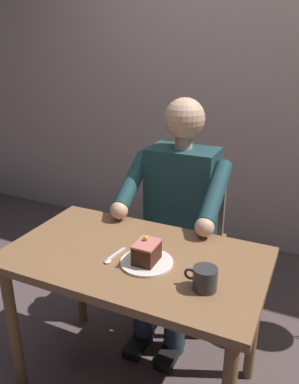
# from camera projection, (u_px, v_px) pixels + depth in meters

# --- Properties ---
(ground_plane) EXTENTS (14.00, 14.00, 0.00)m
(ground_plane) POSITION_uv_depth(u_px,v_px,m) (137.00, 380.00, 1.84)
(ground_plane) COLOR #524141
(cafe_rear_panel) EXTENTS (6.40, 0.12, 3.00)m
(cafe_rear_panel) POSITION_uv_depth(u_px,v_px,m) (238.00, 49.00, 2.69)
(cafe_rear_panel) COLOR #C1A39A
(cafe_rear_panel) RESTS_ON ground
(dining_table) EXTENTS (1.09, 0.63, 0.70)m
(dining_table) POSITION_uv_depth(u_px,v_px,m) (135.00, 273.00, 1.62)
(dining_table) COLOR brown
(dining_table) RESTS_ON ground
(chair) EXTENTS (0.42, 0.42, 0.92)m
(chair) POSITION_uv_depth(u_px,v_px,m) (186.00, 230.00, 2.22)
(chair) COLOR brown
(chair) RESTS_ON ground
(seated_person) EXTENTS (0.53, 0.58, 1.29)m
(seated_person) POSITION_uv_depth(u_px,v_px,m) (176.00, 216.00, 2.01)
(seated_person) COLOR #1E3F44
(seated_person) RESTS_ON ground
(dessert_plate) EXTENTS (0.21, 0.21, 0.01)m
(dessert_plate) POSITION_uv_depth(u_px,v_px,m) (147.00, 262.00, 1.52)
(dessert_plate) COLOR silver
(dessert_plate) RESTS_ON dining_table
(cake_slice) EXTENTS (0.09, 0.11, 0.10)m
(cake_slice) POSITION_uv_depth(u_px,v_px,m) (147.00, 252.00, 1.51)
(cake_slice) COLOR #3E1B10
(cake_slice) RESTS_ON dessert_plate
(coffee_cup) EXTENTS (0.12, 0.09, 0.09)m
(coffee_cup) POSITION_uv_depth(u_px,v_px,m) (205.00, 278.00, 1.35)
(coffee_cup) COLOR #302E31
(coffee_cup) RESTS_ON dining_table
(dessert_spoon) EXTENTS (0.03, 0.14, 0.01)m
(dessert_spoon) POSITION_uv_depth(u_px,v_px,m) (112.00, 258.00, 1.56)
(dessert_spoon) COLOR silver
(dessert_spoon) RESTS_ON dining_table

